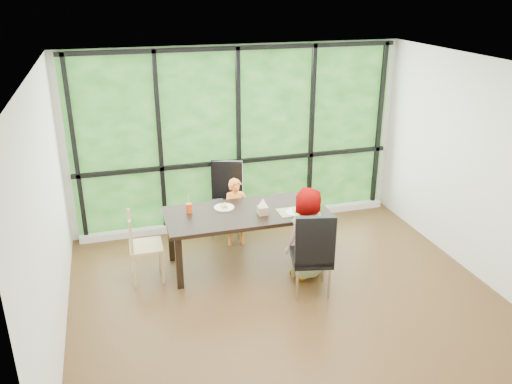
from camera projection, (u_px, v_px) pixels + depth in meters
ground at (286, 297)px, 6.26m from camera, size 5.00×5.00×0.00m
back_wall at (238, 138)px, 7.76m from camera, size 5.00×0.00×5.00m
foliage_backdrop at (238, 138)px, 7.74m from camera, size 4.80×0.02×2.65m
window_mullions at (239, 139)px, 7.70m from camera, size 4.80×0.06×2.65m
window_sill at (240, 220)px, 8.16m from camera, size 4.80×0.12×0.10m
dining_table at (247, 238)px, 6.88m from camera, size 2.10×0.94×0.75m
chair_window_leather at (226, 200)px, 7.62m from camera, size 0.58×0.58×1.08m
chair_interior_leather at (312, 252)px, 6.18m from camera, size 0.55×0.55×1.08m
chair_end_beech at (146, 246)px, 6.49m from camera, size 0.41×0.43×0.90m
child_toddler at (236, 212)px, 7.33m from camera, size 0.37×0.25×0.99m
child_older at (305, 234)px, 6.49m from camera, size 0.68×0.56×1.20m
placemat at (293, 212)px, 6.73m from camera, size 0.39×0.28×0.01m
plate_far at (224, 208)px, 6.84m from camera, size 0.27×0.27×0.02m
plate_near at (295, 212)px, 6.70m from camera, size 0.24×0.24×0.01m
orange_cup at (189, 208)px, 6.69m from camera, size 0.08×0.08×0.12m
green_cup at (319, 208)px, 6.72m from camera, size 0.07×0.07×0.11m
white_mug at (314, 199)px, 7.03m from camera, size 0.07×0.07×0.07m
tissue_box at (263, 210)px, 6.65m from camera, size 0.12×0.12×0.11m
crepe_rolls_far at (224, 206)px, 6.83m from camera, size 0.10×0.12×0.04m
crepe_rolls_near at (295, 210)px, 6.69m from camera, size 0.05×0.12×0.04m
straw_white at (189, 201)px, 6.65m from camera, size 0.01×0.04×0.20m
straw_pink at (319, 201)px, 6.68m from camera, size 0.01×0.04×0.20m
tissue at (263, 203)px, 6.61m from camera, size 0.12×0.12×0.11m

